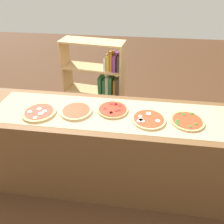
# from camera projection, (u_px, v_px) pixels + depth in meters

# --- Properties ---
(ground_plane) EXTENTS (12.00, 12.00, 0.00)m
(ground_plane) POSITION_uv_depth(u_px,v_px,m) (112.00, 180.00, 2.49)
(ground_plane) COLOR #4C2D19
(counter) EXTENTS (2.69, 0.66, 0.95)m
(counter) POSITION_uv_depth(u_px,v_px,m) (112.00, 151.00, 2.22)
(counter) COLOR brown
(counter) RESTS_ON ground_plane
(parchment_paper) EXTENTS (2.24, 0.52, 0.00)m
(parchment_paper) POSITION_uv_depth(u_px,v_px,m) (112.00, 114.00, 1.95)
(parchment_paper) COLOR tan
(parchment_paper) RESTS_ON counter
(pizza_mozzarella_0) EXTENTS (0.31, 0.31, 0.03)m
(pizza_mozzarella_0) POSITION_uv_depth(u_px,v_px,m) (39.00, 112.00, 1.95)
(pizza_mozzarella_0) COLOR #DBB26B
(pizza_mozzarella_0) RESTS_ON parchment_paper
(pizza_plain_1) EXTENTS (0.29, 0.29, 0.02)m
(pizza_plain_1) POSITION_uv_depth(u_px,v_px,m) (76.00, 111.00, 1.96)
(pizza_plain_1) COLOR #E5C17F
(pizza_plain_1) RESTS_ON parchment_paper
(pizza_pepperoni_2) EXTENTS (0.29, 0.29, 0.02)m
(pizza_pepperoni_2) POSITION_uv_depth(u_px,v_px,m) (113.00, 110.00, 1.98)
(pizza_pepperoni_2) COLOR tan
(pizza_pepperoni_2) RESTS_ON parchment_paper
(pizza_mozzarella_3) EXTENTS (0.30, 0.30, 0.03)m
(pizza_mozzarella_3) POSITION_uv_depth(u_px,v_px,m) (149.00, 119.00, 1.86)
(pizza_mozzarella_3) COLOR #E5C17F
(pizza_mozzarella_3) RESTS_ON parchment_paper
(pizza_spinach_4) EXTENTS (0.29, 0.29, 0.02)m
(pizza_spinach_4) POSITION_uv_depth(u_px,v_px,m) (187.00, 121.00, 1.84)
(pizza_spinach_4) COLOR #DBB26B
(pizza_spinach_4) RESTS_ON parchment_paper
(bookshelf) EXTENTS (0.80, 0.36, 1.34)m
(bookshelf) POSITION_uv_depth(u_px,v_px,m) (103.00, 94.00, 2.87)
(bookshelf) COLOR tan
(bookshelf) RESTS_ON ground_plane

